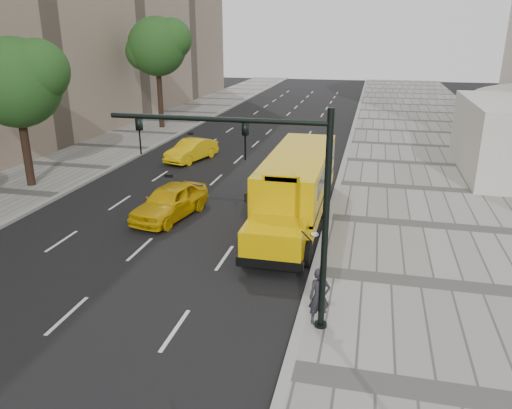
% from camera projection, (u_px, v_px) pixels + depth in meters
% --- Properties ---
extents(ground, '(140.00, 140.00, 0.00)m').
position_uv_depth(ground, '(205.00, 210.00, 24.17)').
color(ground, black).
rests_on(ground, ground).
extents(sidewalk_museum, '(12.00, 140.00, 0.15)m').
position_uv_depth(sidewalk_museum, '(468.00, 229.00, 21.55)').
color(sidewalk_museum, gray).
rests_on(sidewalk_museum, ground).
extents(sidewalk_far, '(6.00, 140.00, 0.15)m').
position_uv_depth(sidewalk_far, '(8.00, 192.00, 26.52)').
color(sidewalk_far, gray).
rests_on(sidewalk_far, ground).
extents(curb_museum, '(0.30, 140.00, 0.15)m').
position_uv_depth(curb_museum, '(329.00, 218.00, 22.85)').
color(curb_museum, gray).
rests_on(curb_museum, ground).
extents(curb_far, '(0.30, 140.00, 0.15)m').
position_uv_depth(curb_far, '(58.00, 196.00, 25.87)').
color(curb_far, gray).
rests_on(curb_far, ground).
extents(tree_b, '(5.20, 4.62, 7.97)m').
position_uv_depth(tree_b, '(17.00, 82.00, 25.72)').
color(tree_b, black).
rests_on(tree_b, ground).
extents(tree_c, '(5.47, 4.87, 9.38)m').
position_uv_depth(tree_c, '(158.00, 46.00, 41.79)').
color(tree_c, black).
rests_on(tree_c, ground).
extents(school_bus, '(2.96, 11.56, 3.19)m').
position_uv_depth(school_bus, '(297.00, 181.00, 22.51)').
color(school_bus, '#D9A900').
rests_on(school_bus, ground).
extents(taxi_near, '(2.68, 4.84, 1.56)m').
position_uv_depth(taxi_near, '(170.00, 201.00, 22.92)').
color(taxi_near, '#DFAE09').
rests_on(taxi_near, ground).
extents(taxi_far, '(2.62, 4.53, 1.41)m').
position_uv_depth(taxi_far, '(191.00, 150.00, 33.07)').
color(taxi_far, '#DFAE09').
rests_on(taxi_far, ground).
extents(pedestrian, '(0.72, 0.59, 1.71)m').
position_uv_depth(pedestrian, '(319.00, 297.00, 14.26)').
color(pedestrian, '#26252C').
rests_on(pedestrian, sidewalk_museum).
extents(traffic_signal, '(6.18, 0.36, 6.40)m').
position_uv_depth(traffic_signal, '(274.00, 193.00, 13.38)').
color(traffic_signal, black).
rests_on(traffic_signal, ground).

